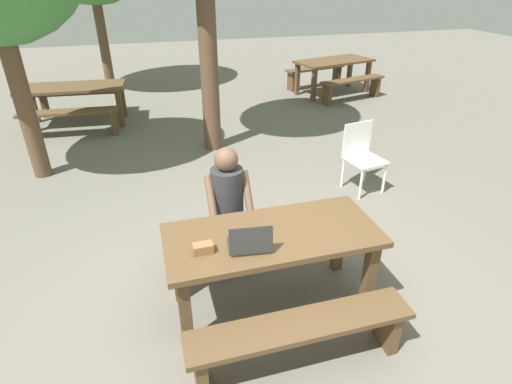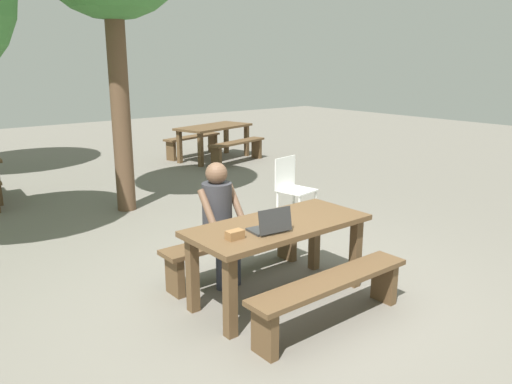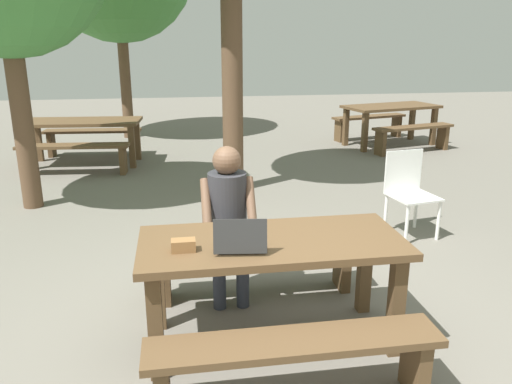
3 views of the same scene
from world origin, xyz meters
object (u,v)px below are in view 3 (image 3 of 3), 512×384
(picnic_table_mid, at_px, (82,127))
(picnic_table_rear, at_px, (391,112))
(laptop, at_px, (240,242))
(picnic_table_front, at_px, (272,256))
(person_seated, at_px, (228,213))
(plastic_chair, at_px, (409,191))
(small_pouch, at_px, (183,245))

(picnic_table_mid, distance_m, picnic_table_rear, 5.59)
(laptop, relative_size, picnic_table_mid, 0.19)
(picnic_table_front, height_order, person_seated, person_seated)
(person_seated, height_order, picnic_table_mid, person_seated)
(person_seated, distance_m, picnic_table_mid, 5.18)
(plastic_chair, bearing_deg, person_seated, -160.95)
(laptop, xyz_separation_m, picnic_table_rear, (3.71, 6.31, -0.16))
(person_seated, bearing_deg, picnic_table_mid, 110.89)
(plastic_chair, distance_m, picnic_table_rear, 4.73)
(small_pouch, relative_size, person_seated, 0.12)
(person_seated, xyz_separation_m, plastic_chair, (2.02, 1.11, -0.25))
(person_seated, distance_m, plastic_chair, 2.32)
(picnic_table_front, xyz_separation_m, picnic_table_rear, (3.48, 6.16, 0.02))
(picnic_table_front, distance_m, laptop, 0.33)
(person_seated, bearing_deg, small_pouch, -115.66)
(picnic_table_front, bearing_deg, picnic_table_mid, 110.71)
(small_pouch, distance_m, picnic_table_mid, 5.78)
(picnic_table_front, relative_size, small_pouch, 11.63)
(laptop, distance_m, small_pouch, 0.35)
(picnic_table_front, xyz_separation_m, picnic_table_mid, (-2.07, 5.48, -0.01))
(picnic_table_front, distance_m, picnic_table_mid, 5.85)
(picnic_table_front, xyz_separation_m, person_seated, (-0.22, 0.63, 0.09))
(picnic_table_front, distance_m, person_seated, 0.68)
(laptop, height_order, picnic_table_mid, laptop)
(small_pouch, distance_m, person_seated, 0.82)
(laptop, bearing_deg, plastic_chair, -129.72)
(picnic_table_mid, relative_size, picnic_table_rear, 0.98)
(picnic_table_front, bearing_deg, laptop, -146.73)
(laptop, xyz_separation_m, picnic_table_mid, (-1.84, 5.63, -0.19))
(laptop, relative_size, small_pouch, 2.36)
(picnic_table_front, bearing_deg, picnic_table_rear, 60.55)
(picnic_table_front, xyz_separation_m, laptop, (-0.23, -0.15, 0.18))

